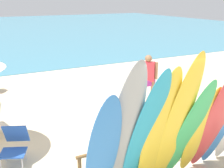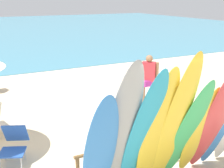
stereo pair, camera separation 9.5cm
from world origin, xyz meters
The scene contains 13 objects.
ground centered at (0.00, 14.00, 0.00)m, with size 60.00×60.00×0.00m, color beige.
surfboard_rack centered at (0.00, 0.00, 0.58)m, with size 3.65×0.07×0.72m.
surfboard_blue_0 centered at (-1.65, -0.69, 1.07)m, with size 0.51×0.08×2.27m, color #337AD1.
surfboard_grey_1 centered at (-1.31, -0.70, 1.30)m, with size 0.55×0.08×2.73m, color #999EA3.
surfboard_teal_2 centered at (-0.92, -0.71, 1.21)m, with size 0.55×0.07×2.58m, color #289EC6.
surfboard_yellow_3 centered at (-0.64, -0.71, 1.21)m, with size 0.53×0.07×2.52m, color yellow.
surfboard_yellow_4 centered at (-0.33, -0.78, 1.32)m, with size 0.49×0.06×2.78m, color yellow.
surfboard_green_5 centered at (0.03, -0.69, 1.07)m, with size 0.56×0.06×2.30m, color #38B266.
surfboard_yellow_6 centered at (0.37, -0.62, 0.96)m, with size 0.53×0.08×2.02m, color yellow.
surfboard_red_7 centered at (0.63, -0.79, 1.30)m, with size 0.56×0.08×2.79m, color #D13D42.
surfboard_blue_8 centered at (0.91, -0.63, 1.01)m, with size 0.47×0.06×2.14m, color #337AD1.
beachgoer_photographing centered at (1.89, 3.28, 0.92)m, with size 0.48×0.43×1.60m.
beach_chair_blue centered at (-2.56, 1.62, 0.42)m, with size 0.76×0.89×0.79m.
Camera 2 is at (-3.36, -4.43, 3.37)m, focal length 48.70 mm.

